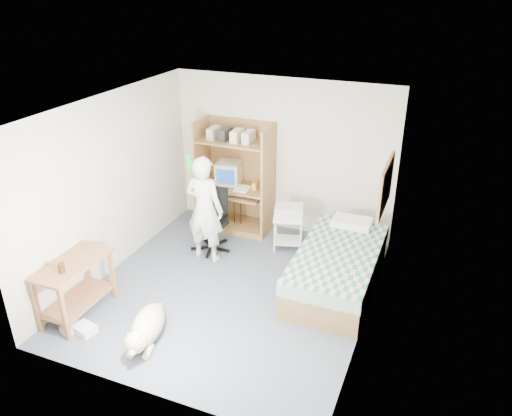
{
  "coord_description": "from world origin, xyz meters",
  "views": [
    {
      "loc": [
        2.44,
        -5.11,
        3.91
      ],
      "look_at": [
        0.17,
        0.46,
        1.05
      ],
      "focal_mm": 35.0,
      "sensor_mm": 36.0,
      "label": 1
    }
  ],
  "objects_px": {
    "bed": "(337,268)",
    "office_chair": "(212,228)",
    "computer_hutch": "(236,181)",
    "dog": "(146,327)",
    "side_desk": "(75,280)",
    "person": "(205,209)",
    "printer_cart": "(288,227)"
  },
  "relations": [
    {
      "from": "side_desk",
      "to": "person",
      "type": "xyz_separation_m",
      "value": [
        0.86,
        1.82,
        0.31
      ]
    },
    {
      "from": "dog",
      "to": "printer_cart",
      "type": "xyz_separation_m",
      "value": [
        0.84,
        2.65,
        0.19
      ]
    },
    {
      "from": "side_desk",
      "to": "person",
      "type": "bearing_deg",
      "value": 64.83
    },
    {
      "from": "bed",
      "to": "side_desk",
      "type": "relative_size",
      "value": 2.02
    },
    {
      "from": "office_chair",
      "to": "bed",
      "type": "bearing_deg",
      "value": -4.84
    },
    {
      "from": "office_chair",
      "to": "person",
      "type": "height_order",
      "value": "person"
    },
    {
      "from": "bed",
      "to": "printer_cart",
      "type": "height_order",
      "value": "bed"
    },
    {
      "from": "printer_cart",
      "to": "computer_hutch",
      "type": "bearing_deg",
      "value": 144.27
    },
    {
      "from": "person",
      "to": "printer_cart",
      "type": "bearing_deg",
      "value": -141.46
    },
    {
      "from": "computer_hutch",
      "to": "dog",
      "type": "bearing_deg",
      "value": -86.01
    },
    {
      "from": "bed",
      "to": "printer_cart",
      "type": "relative_size",
      "value": 3.69
    },
    {
      "from": "computer_hutch",
      "to": "printer_cart",
      "type": "height_order",
      "value": "computer_hutch"
    },
    {
      "from": "person",
      "to": "dog",
      "type": "relative_size",
      "value": 1.51
    },
    {
      "from": "computer_hutch",
      "to": "office_chair",
      "type": "bearing_deg",
      "value": -92.86
    },
    {
      "from": "dog",
      "to": "person",
      "type": "bearing_deg",
      "value": 80.89
    },
    {
      "from": "bed",
      "to": "person",
      "type": "xyz_separation_m",
      "value": [
        -1.99,
        0.01,
        0.52
      ]
    },
    {
      "from": "bed",
      "to": "office_chair",
      "type": "distance_m",
      "value": 2.06
    },
    {
      "from": "computer_hutch",
      "to": "bed",
      "type": "height_order",
      "value": "computer_hutch"
    },
    {
      "from": "side_desk",
      "to": "dog",
      "type": "xyz_separation_m",
      "value": [
        1.06,
        -0.1,
        -0.32
      ]
    },
    {
      "from": "bed",
      "to": "side_desk",
      "type": "distance_m",
      "value": 3.39
    },
    {
      "from": "bed",
      "to": "office_chair",
      "type": "height_order",
      "value": "office_chair"
    },
    {
      "from": "side_desk",
      "to": "office_chair",
      "type": "distance_m",
      "value": 2.28
    },
    {
      "from": "office_chair",
      "to": "person",
      "type": "xyz_separation_m",
      "value": [
        0.05,
        -0.3,
        0.46
      ]
    },
    {
      "from": "computer_hutch",
      "to": "bed",
      "type": "xyz_separation_m",
      "value": [
        2.0,
        -1.12,
        -0.53
      ]
    },
    {
      "from": "bed",
      "to": "computer_hutch",
      "type": "bearing_deg",
      "value": 150.71
    },
    {
      "from": "bed",
      "to": "person",
      "type": "distance_m",
      "value": 2.06
    },
    {
      "from": "office_chair",
      "to": "side_desk",
      "type": "bearing_deg",
      "value": -107.1
    },
    {
      "from": "office_chair",
      "to": "person",
      "type": "relative_size",
      "value": 0.6
    },
    {
      "from": "office_chair",
      "to": "dog",
      "type": "distance_m",
      "value": 2.25
    },
    {
      "from": "person",
      "to": "dog",
      "type": "distance_m",
      "value": 2.04
    },
    {
      "from": "printer_cart",
      "to": "side_desk",
      "type": "bearing_deg",
      "value": -142.07
    },
    {
      "from": "dog",
      "to": "printer_cart",
      "type": "distance_m",
      "value": 2.79
    }
  ]
}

